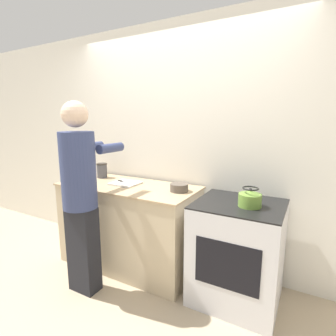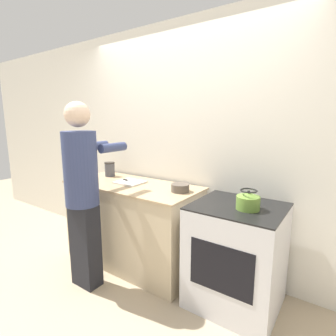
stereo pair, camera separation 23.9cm
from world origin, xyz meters
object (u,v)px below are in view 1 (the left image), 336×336
object	(u,v)px
person	(81,191)
canister_jar	(102,170)
knife	(124,182)
oven	(237,252)
kettle	(250,199)
bowl_prep	(179,188)
cutting_board	(126,183)

from	to	relation	value
person	canister_jar	world-z (taller)	person
knife	person	bearing A→B (deg)	-77.38
oven	canister_jar	bearing A→B (deg)	175.25
knife	canister_jar	xyz separation A→B (m)	(-0.43, 0.12, 0.07)
person	knife	xyz separation A→B (m)	(0.04, 0.57, -0.04)
kettle	bowl_prep	world-z (taller)	kettle
oven	person	distance (m)	1.49
oven	kettle	distance (m)	0.52
bowl_prep	cutting_board	bearing A→B (deg)	-178.05
oven	canister_jar	xyz separation A→B (m)	(-1.67, 0.14, 0.55)
bowl_prep	person	bearing A→B (deg)	-138.88
cutting_board	kettle	size ratio (longest dim) A/B	1.55
person	kettle	distance (m)	1.46
canister_jar	oven	bearing A→B (deg)	-4.75
oven	kettle	world-z (taller)	kettle
oven	canister_jar	size ratio (longest dim) A/B	5.22
cutting_board	bowl_prep	world-z (taller)	bowl_prep
bowl_prep	canister_jar	bearing A→B (deg)	174.92
person	cutting_board	distance (m)	0.58
oven	bowl_prep	distance (m)	0.78
person	canister_jar	xyz separation A→B (m)	(-0.39, 0.69, 0.03)
bowl_prep	canister_jar	distance (m)	1.08
cutting_board	knife	world-z (taller)	knife
oven	knife	size ratio (longest dim) A/B	3.87
person	canister_jar	distance (m)	0.80
cutting_board	bowl_prep	size ratio (longest dim) A/B	1.62
knife	bowl_prep	bearing A→B (deg)	18.61
bowl_prep	kettle	bearing A→B (deg)	-7.45
oven	knife	xyz separation A→B (m)	(-1.24, 0.02, 0.48)
knife	canister_jar	size ratio (longest dim) A/B	1.35
knife	cutting_board	bearing A→B (deg)	28.15
oven	person	bearing A→B (deg)	-156.60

